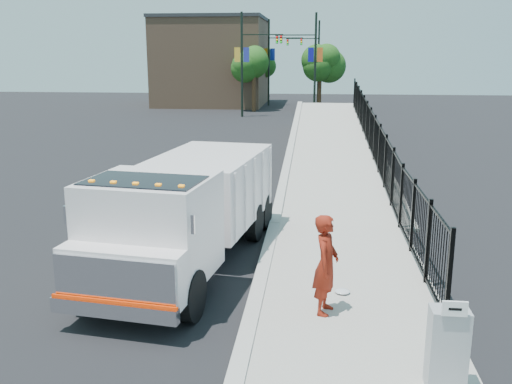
# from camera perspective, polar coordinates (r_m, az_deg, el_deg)

# --- Properties ---
(ground) EXTENTS (120.00, 120.00, 0.00)m
(ground) POSITION_cam_1_polar(r_m,az_deg,el_deg) (12.83, 0.55, -8.85)
(ground) COLOR black
(ground) RESTS_ON ground
(sidewalk) EXTENTS (3.55, 12.00, 0.12)m
(sidewalk) POSITION_cam_1_polar(r_m,az_deg,el_deg) (10.96, 9.84, -12.83)
(sidewalk) COLOR #9E998E
(sidewalk) RESTS_ON ground
(curb) EXTENTS (0.30, 12.00, 0.16)m
(curb) POSITION_cam_1_polar(r_m,az_deg,el_deg) (10.98, -0.47, -12.45)
(curb) COLOR #ADAAA3
(curb) RESTS_ON ground
(ramp) EXTENTS (3.95, 24.06, 3.19)m
(ramp) POSITION_cam_1_polar(r_m,az_deg,el_deg) (28.24, 7.97, 3.55)
(ramp) COLOR #9E998E
(ramp) RESTS_ON ground
(iron_fence) EXTENTS (0.10, 28.00, 1.80)m
(iron_fence) POSITION_cam_1_polar(r_m,az_deg,el_deg) (24.25, 11.70, 3.89)
(iron_fence) COLOR black
(iron_fence) RESTS_ON ground
(truck) EXTENTS (3.43, 7.86, 2.60)m
(truck) POSITION_cam_1_polar(r_m,az_deg,el_deg) (13.27, -7.03, -1.50)
(truck) COLOR black
(truck) RESTS_ON ground
(worker) EXTENTS (0.60, 0.78, 1.92)m
(worker) POSITION_cam_1_polar(r_m,az_deg,el_deg) (10.82, 7.01, -7.21)
(worker) COLOR maroon
(worker) RESTS_ON sidewalk
(utility_cabinet) EXTENTS (0.55, 0.40, 1.25)m
(utility_cabinet) POSITION_cam_1_polar(r_m,az_deg,el_deg) (9.02, 18.57, -14.64)
(utility_cabinet) COLOR gray
(utility_cabinet) RESTS_ON sidewalk
(arrow_sign) EXTENTS (0.35, 0.04, 0.22)m
(arrow_sign) POSITION_cam_1_polar(r_m,az_deg,el_deg) (8.51, 19.27, -10.96)
(arrow_sign) COLOR white
(arrow_sign) RESTS_ON utility_cabinet
(debris) EXTENTS (0.32, 0.32, 0.08)m
(debris) POSITION_cam_1_polar(r_m,az_deg,el_deg) (12.02, 8.63, -9.79)
(debris) COLOR silver
(debris) RESTS_ON sidewalk
(light_pole_0) EXTENTS (3.77, 0.22, 8.00)m
(light_pole_0) POSITION_cam_1_polar(r_m,az_deg,el_deg) (45.39, -1.03, 13.02)
(light_pole_0) COLOR black
(light_pole_0) RESTS_ON ground
(light_pole_1) EXTENTS (3.78, 0.22, 8.00)m
(light_pole_1) POSITION_cam_1_polar(r_m,az_deg,el_deg) (46.37, 5.56, 12.97)
(light_pole_1) COLOR black
(light_pole_1) RESTS_ON ground
(light_pole_2) EXTENTS (3.78, 0.22, 8.00)m
(light_pole_2) POSITION_cam_1_polar(r_m,az_deg,el_deg) (55.22, 1.61, 13.14)
(light_pole_2) COLOR black
(light_pole_2) RESTS_ON ground
(light_pole_3) EXTENTS (3.78, 0.22, 8.00)m
(light_pole_3) POSITION_cam_1_polar(r_m,az_deg,el_deg) (57.56, 5.96, 13.10)
(light_pole_3) COLOR black
(light_pole_3) RESTS_ON ground
(tree_0) EXTENTS (2.74, 2.74, 5.37)m
(tree_0) POSITION_cam_1_polar(r_m,az_deg,el_deg) (49.63, -0.21, 12.60)
(tree_0) COLOR #382314
(tree_0) RESTS_ON ground
(tree_1) EXTENTS (2.69, 2.69, 5.34)m
(tree_1) POSITION_cam_1_polar(r_m,az_deg,el_deg) (50.89, 6.43, 12.54)
(tree_1) COLOR #382314
(tree_1) RESTS_ON ground
(tree_2) EXTENTS (2.72, 2.72, 5.36)m
(tree_2) POSITION_cam_1_polar(r_m,az_deg,el_deg) (59.42, 0.57, 12.79)
(tree_2) COLOR #382314
(tree_2) RESTS_ON ground
(building) EXTENTS (10.00, 10.00, 8.00)m
(building) POSITION_cam_1_polar(r_m,az_deg,el_deg) (56.71, -4.39, 12.75)
(building) COLOR #8C664C
(building) RESTS_ON ground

